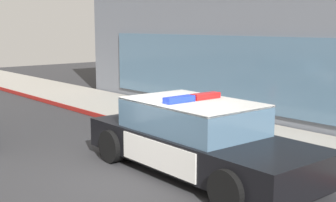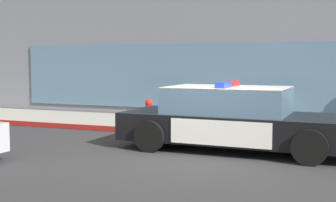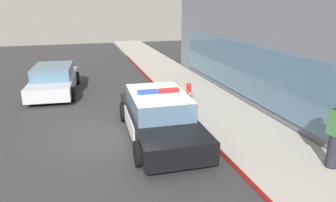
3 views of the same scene
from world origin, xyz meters
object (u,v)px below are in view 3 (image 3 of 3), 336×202
police_cruiser (159,116)px  pedestrian_on_sidewalk (336,135)px  car_far_lane (54,80)px  fire_hydrant (189,92)px

police_cruiser → pedestrian_on_sidewalk: 4.85m
car_far_lane → fire_hydrant: bearing=-116.2°
police_cruiser → pedestrian_on_sidewalk: bearing=48.4°
fire_hydrant → pedestrian_on_sidewalk: size_ratio=0.42×
car_far_lane → police_cruiser: bearing=-146.3°
car_far_lane → pedestrian_on_sidewalk: size_ratio=2.76×
fire_hydrant → car_far_lane: (-3.23, -5.47, 0.13)m
fire_hydrant → police_cruiser: bearing=-34.8°
fire_hydrant → car_far_lane: car_far_lane is taller
fire_hydrant → car_far_lane: size_ratio=0.15×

